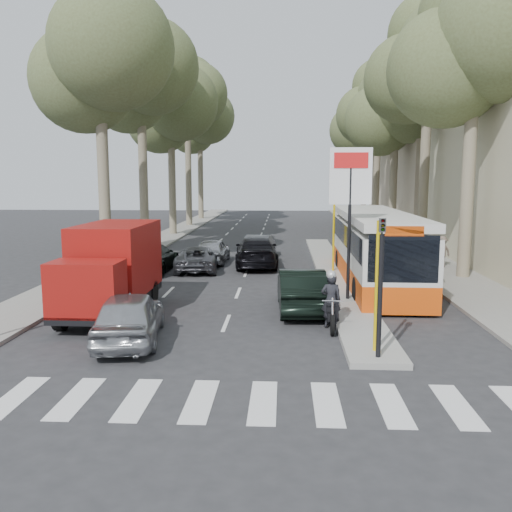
# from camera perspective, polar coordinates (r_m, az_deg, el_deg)

# --- Properties ---
(ground) EXTENTS (120.00, 120.00, 0.00)m
(ground) POSITION_cam_1_polar(r_m,az_deg,el_deg) (15.26, -0.56, -9.11)
(ground) COLOR #28282B
(ground) RESTS_ON ground
(sidewalk_right) EXTENTS (3.20, 70.00, 0.12)m
(sidewalk_right) POSITION_cam_1_polar(r_m,az_deg,el_deg) (40.53, 13.89, 1.69)
(sidewalk_right) COLOR gray
(sidewalk_right) RESTS_ON ground
(median_left) EXTENTS (2.40, 64.00, 0.12)m
(median_left) POSITION_cam_1_polar(r_m,az_deg,el_deg) (43.68, -8.83, 2.30)
(median_left) COLOR gray
(median_left) RESTS_ON ground
(traffic_island) EXTENTS (1.50, 26.00, 0.16)m
(traffic_island) POSITION_cam_1_polar(r_m,az_deg,el_deg) (26.03, 8.09, -1.69)
(traffic_island) COLOR gray
(traffic_island) RESTS_ON ground
(building_far) EXTENTS (11.00, 20.00, 16.00)m
(building_far) POSITION_cam_1_polar(r_m,az_deg,el_deg) (50.80, 20.08, 11.70)
(building_far) COLOR #B7A88E
(building_far) RESTS_ON ground
(billboard) EXTENTS (1.50, 12.10, 5.60)m
(billboard) POSITION_cam_1_polar(r_m,az_deg,el_deg) (19.69, 9.86, 5.68)
(billboard) COLOR yellow
(billboard) RESTS_ON ground
(traffic_light_island) EXTENTS (0.16, 0.41, 3.60)m
(traffic_light_island) POSITION_cam_1_polar(r_m,az_deg,el_deg) (13.40, 13.03, -0.83)
(traffic_light_island) COLOR black
(traffic_light_island) RESTS_ON ground
(tree_l_a) EXTENTS (7.40, 7.20, 14.10)m
(tree_l_a) POSITION_cam_1_polar(r_m,az_deg,el_deg) (28.64, -15.90, 19.73)
(tree_l_a) COLOR #6B604C
(tree_l_a) RESTS_ON ground
(tree_l_b) EXTENTS (7.40, 7.20, 14.88)m
(tree_l_b) POSITION_cam_1_polar(r_m,az_deg,el_deg) (36.34, -11.85, 18.46)
(tree_l_b) COLOR #6B604C
(tree_l_b) RESTS_ON ground
(tree_l_c) EXTENTS (7.40, 7.20, 13.71)m
(tree_l_c) POSITION_cam_1_polar(r_m,az_deg,el_deg) (43.86, -8.80, 15.39)
(tree_l_c) COLOR #6B604C
(tree_l_c) RESTS_ON ground
(tree_l_d) EXTENTS (7.40, 7.20, 15.66)m
(tree_l_d) POSITION_cam_1_polar(r_m,az_deg,el_deg) (51.89, -7.10, 16.23)
(tree_l_d) COLOR #6B604C
(tree_l_d) RESTS_ON ground
(tree_l_e) EXTENTS (7.40, 7.20, 14.49)m
(tree_l_e) POSITION_cam_1_polar(r_m,az_deg,el_deg) (59.63, -5.80, 14.21)
(tree_l_e) COLOR #6B604C
(tree_l_e) RESTS_ON ground
(tree_r_a) EXTENTS (7.40, 7.20, 14.10)m
(tree_r_a) POSITION_cam_1_polar(r_m,az_deg,el_deg) (26.62, 22.34, 20.34)
(tree_r_a) COLOR #6B604C
(tree_r_a) RESTS_ON ground
(tree_r_b) EXTENTS (7.40, 7.20, 15.27)m
(tree_r_b) POSITION_cam_1_polar(r_m,az_deg,el_deg) (34.38, 17.96, 19.42)
(tree_r_b) COLOR #6B604C
(tree_r_b) RESTS_ON ground
(tree_r_c) EXTENTS (7.40, 7.20, 13.32)m
(tree_r_c) POSITION_cam_1_polar(r_m,az_deg,el_deg) (41.76, 14.67, 15.10)
(tree_r_c) COLOR #6B604C
(tree_r_c) RESTS_ON ground
(tree_r_d) EXTENTS (7.40, 7.20, 14.88)m
(tree_r_d) POSITION_cam_1_polar(r_m,az_deg,el_deg) (49.76, 12.93, 15.63)
(tree_r_d) COLOR #6B604C
(tree_r_d) RESTS_ON ground
(tree_r_e) EXTENTS (7.40, 7.20, 14.10)m
(tree_r_e) POSITION_cam_1_polar(r_m,az_deg,el_deg) (57.55, 11.60, 13.95)
(tree_r_e) COLOR #6B604C
(tree_r_e) RESTS_ON ground
(silver_hatchback) EXTENTS (2.28, 4.43, 1.44)m
(silver_hatchback) POSITION_cam_1_polar(r_m,az_deg,el_deg) (15.61, -13.17, -6.17)
(silver_hatchback) COLOR #A8ABB1
(silver_hatchback) RESTS_ON ground
(dark_hatchback) EXTENTS (1.73, 4.51, 1.47)m
(dark_hatchback) POSITION_cam_1_polar(r_m,az_deg,el_deg) (18.72, 4.80, -3.53)
(dark_hatchback) COLOR black
(dark_hatchback) RESTS_ON ground
(queue_car_a) EXTENTS (2.28, 4.41, 1.19)m
(queue_car_a) POSITION_cam_1_polar(r_m,az_deg,el_deg) (26.81, -6.15, -0.25)
(queue_car_a) COLOR #484A50
(queue_car_a) RESTS_ON ground
(queue_car_b) EXTENTS (2.45, 5.35, 1.52)m
(queue_car_b) POSITION_cam_1_polar(r_m,az_deg,el_deg) (27.83, 0.04, 0.45)
(queue_car_b) COLOR black
(queue_car_b) RESTS_ON ground
(queue_car_c) EXTENTS (1.67, 3.99, 1.35)m
(queue_car_c) POSITION_cam_1_polar(r_m,az_deg,el_deg) (28.95, -4.63, 0.56)
(queue_car_c) COLOR #9D9FA5
(queue_car_c) RESTS_ON ground
(queue_car_d) EXTENTS (1.81, 4.10, 1.31)m
(queue_car_d) POSITION_cam_1_polar(r_m,az_deg,el_deg) (30.91, 0.33, 1.05)
(queue_car_d) COLOR #484B4F
(queue_car_d) RESTS_ON ground
(queue_car_e) EXTENTS (2.05, 4.89, 1.41)m
(queue_car_e) POSITION_cam_1_polar(r_m,az_deg,el_deg) (26.63, -11.02, -0.18)
(queue_car_e) COLOR black
(queue_car_e) RESTS_ON ground
(red_truck) EXTENTS (2.20, 5.63, 3.00)m
(red_truck) POSITION_cam_1_polar(r_m,az_deg,el_deg) (18.66, -14.92, -1.17)
(red_truck) COLOR black
(red_truck) RESTS_ON ground
(city_bus) EXTENTS (2.70, 11.84, 3.11)m
(city_bus) POSITION_cam_1_polar(r_m,az_deg,el_deg) (23.79, 12.37, 1.06)
(city_bus) COLOR #D9480C
(city_bus) RESTS_ON ground
(motorcycle) EXTENTS (0.76, 2.11, 1.79)m
(motorcycle) POSITION_cam_1_polar(r_m,az_deg,el_deg) (16.77, 7.86, -4.70)
(motorcycle) COLOR black
(motorcycle) RESTS_ON ground
(pedestrian_near) EXTENTS (0.87, 1.19, 1.84)m
(pedestrian_near) POSITION_cam_1_polar(r_m,az_deg,el_deg) (23.73, 18.32, -0.66)
(pedestrian_near) COLOR #423854
(pedestrian_near) RESTS_ON sidewalk_right
(pedestrian_far) EXTENTS (1.10, 0.84, 1.56)m
(pedestrian_far) POSITION_cam_1_polar(r_m,az_deg,el_deg) (28.45, 18.97, 0.46)
(pedestrian_far) COLOR #6B5B50
(pedestrian_far) RESTS_ON sidewalk_right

